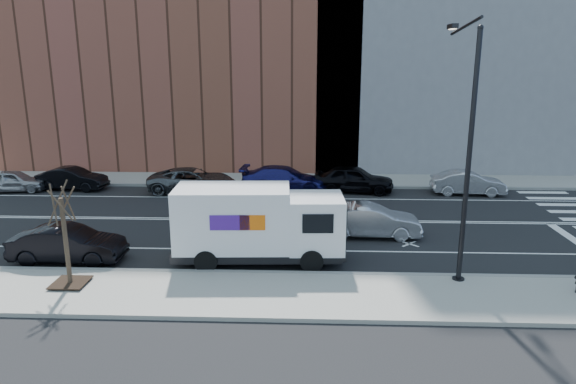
# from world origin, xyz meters

# --- Properties ---
(ground) EXTENTS (120.00, 120.00, 0.00)m
(ground) POSITION_xyz_m (0.00, 0.00, 0.00)
(ground) COLOR black
(ground) RESTS_ON ground
(sidewalk_near) EXTENTS (44.00, 3.60, 0.15)m
(sidewalk_near) POSITION_xyz_m (0.00, -8.80, 0.07)
(sidewalk_near) COLOR gray
(sidewalk_near) RESTS_ON ground
(sidewalk_far) EXTENTS (44.00, 3.60, 0.15)m
(sidewalk_far) POSITION_xyz_m (0.00, 8.80, 0.07)
(sidewalk_far) COLOR gray
(sidewalk_far) RESTS_ON ground
(curb_near) EXTENTS (44.00, 0.25, 0.17)m
(curb_near) POSITION_xyz_m (0.00, -7.00, 0.08)
(curb_near) COLOR gray
(curb_near) RESTS_ON ground
(curb_far) EXTENTS (44.00, 0.25, 0.17)m
(curb_far) POSITION_xyz_m (0.00, 7.00, 0.08)
(curb_far) COLOR gray
(curb_far) RESTS_ON ground
(road_markings) EXTENTS (40.00, 8.60, 0.01)m
(road_markings) POSITION_xyz_m (0.00, 0.00, 0.00)
(road_markings) COLOR white
(road_markings) RESTS_ON ground
(bldg_brick) EXTENTS (26.00, 10.00, 22.00)m
(bldg_brick) POSITION_xyz_m (-8.00, 15.60, 11.00)
(bldg_brick) COLOR brown
(bldg_brick) RESTS_ON ground
(streetlight) EXTENTS (0.44, 4.02, 9.34)m
(streetlight) POSITION_xyz_m (7.00, -6.91, 5.08)
(streetlight) COLOR black
(streetlight) RESTS_ON ground
(street_tree) EXTENTS (1.20, 1.20, 3.75)m
(street_tree) POSITION_xyz_m (-7.00, -8.40, 1.45)
(street_tree) COLOR black
(street_tree) RESTS_ON ground
(fedex_van) EXTENTS (6.89, 2.67, 3.10)m
(fedex_van) POSITION_xyz_m (-0.54, -5.60, 1.63)
(fedex_van) COLOR black
(fedex_van) RESTS_ON ground
(far_parked_a) EXTENTS (4.12, 2.05, 1.35)m
(far_parked_a) POSITION_xyz_m (-16.83, 5.34, 0.67)
(far_parked_a) COLOR #9B9B9F
(far_parked_a) RESTS_ON ground
(far_parked_b) EXTENTS (4.39, 1.87, 1.41)m
(far_parked_b) POSITION_xyz_m (-13.38, 5.94, 0.70)
(far_parked_b) COLOR black
(far_parked_b) RESTS_ON ground
(far_parked_c) EXTENTS (5.48, 2.73, 1.49)m
(far_parked_c) POSITION_xyz_m (-5.68, 5.60, 0.75)
(far_parked_c) COLOR #484C50
(far_parked_c) RESTS_ON ground
(far_parked_d) EXTENTS (5.55, 2.63, 1.56)m
(far_parked_d) POSITION_xyz_m (-0.00, 6.01, 0.78)
(far_parked_d) COLOR navy
(far_parked_d) RESTS_ON ground
(far_parked_e) EXTENTS (5.08, 2.59, 1.66)m
(far_parked_e) POSITION_xyz_m (4.31, 6.03, 0.83)
(far_parked_e) COLOR black
(far_parked_e) RESTS_ON ground
(far_parked_f) EXTENTS (4.42, 1.77, 1.43)m
(far_parked_f) POSITION_xyz_m (11.20, 5.70, 0.72)
(far_parked_f) COLOR #B1B2B6
(far_parked_f) RESTS_ON ground
(driving_sedan) EXTENTS (4.59, 1.71, 1.50)m
(driving_sedan) POSITION_xyz_m (4.38, -2.30, 0.75)
(driving_sedan) COLOR #ADACB1
(driving_sedan) RESTS_ON ground
(near_parked_rear_a) EXTENTS (4.49, 1.57, 1.48)m
(near_parked_rear_a) POSITION_xyz_m (-8.20, -5.89, 0.74)
(near_parked_rear_a) COLOR black
(near_parked_rear_a) RESTS_ON ground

